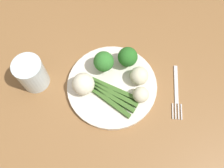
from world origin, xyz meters
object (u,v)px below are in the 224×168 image
asparagus_bundle (112,95)px  cauliflower_right (139,76)px  fork (176,92)px  water_glass (32,73)px  plate (112,86)px  cauliflower_back (141,95)px  dining_table (119,113)px  broccoli_front_left (128,57)px  broccoli_near_center (104,62)px  cauliflower_left (83,84)px

asparagus_bundle → cauliflower_right: (-0.06, -0.07, 0.02)m
fork → water_glass: bearing=-91.1°
plate → fork: bearing=-170.6°
cauliflower_back → cauliflower_right: (0.02, -0.05, 0.00)m
dining_table → cauliflower_right: cauliflower_right is taller
asparagus_bundle → cauliflower_right: size_ratio=2.99×
plate → broccoli_front_left: bearing=-108.0°
broccoli_near_center → broccoli_front_left: (-0.06, -0.03, -0.00)m
plate → water_glass: (0.22, 0.04, 0.04)m
dining_table → cauliflower_right: 0.16m
asparagus_bundle → fork: bearing=35.4°
asparagus_bundle → water_glass: 0.23m
plate → dining_table: bearing=130.6°
asparagus_bundle → plate: bearing=120.1°
plate → cauliflower_right: (-0.07, -0.03, 0.03)m
broccoli_near_center → water_glass: bearing=24.2°
cauliflower_left → broccoli_near_center: bearing=-115.7°
broccoli_front_left → dining_table: bearing=94.5°
plate → cauliflower_left: (0.07, 0.03, 0.04)m
cauliflower_left → plate: bearing=-156.6°
asparagus_bundle → broccoli_front_left: bearing=96.9°
asparagus_bundle → fork: 0.19m
dining_table → water_glass: bearing=-0.5°
broccoli_near_center → cauliflower_back: 0.14m
broccoli_front_left → fork: size_ratio=0.41×
fork → water_glass: (0.40, 0.07, 0.05)m
broccoli_near_center → plate: bearing=129.0°
dining_table → asparagus_bundle: 0.12m
asparagus_bundle → cauliflower_left: cauliflower_left is taller
broccoli_front_left → fork: bearing=163.7°
plate → broccoli_front_left: (-0.02, -0.08, 0.05)m
cauliflower_right → broccoli_front_left: bearing=-44.3°
cauliflower_right → broccoli_near_center: bearing=-5.6°
dining_table → fork: fork is taller
asparagus_bundle → cauliflower_back: (-0.08, -0.02, 0.02)m
broccoli_near_center → water_glass: size_ratio=0.72×
asparagus_bundle → cauliflower_right: bearing=63.8°
broccoli_front_left → cauliflower_right: 0.06m
cauliflower_right → fork: cauliflower_right is taller
asparagus_bundle → fork: size_ratio=0.94×
plate → cauliflower_back: 0.09m
plate → cauliflower_back: cauliflower_back is taller
cauliflower_back → cauliflower_left: bearing=5.0°
dining_table → plate: (0.03, -0.04, 0.11)m
cauliflower_left → fork: size_ratio=0.37×
cauliflower_left → cauliflower_right: cauliflower_left is taller
dining_table → broccoli_near_center: 0.19m
cauliflower_right → cauliflower_left: bearing=25.0°
cauliflower_left → fork: bearing=-166.4°
dining_table → broccoli_front_left: (0.01, -0.12, 0.15)m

